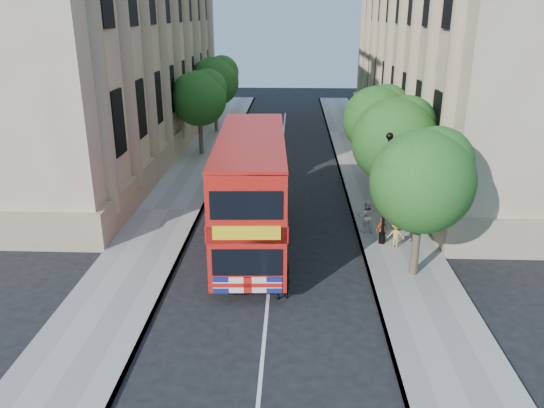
# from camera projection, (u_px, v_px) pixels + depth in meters

# --- Properties ---
(ground) EXTENTS (120.00, 120.00, 0.00)m
(ground) POSITION_uv_depth(u_px,v_px,m) (267.00, 312.00, 18.96)
(ground) COLOR black
(ground) RESTS_ON ground
(pavement_right) EXTENTS (3.50, 80.00, 0.12)m
(pavement_right) POSITION_uv_depth(u_px,v_px,m) (384.00, 213.00, 28.12)
(pavement_right) COLOR gray
(pavement_right) RESTS_ON ground
(pavement_left) EXTENTS (3.50, 80.00, 0.12)m
(pavement_left) POSITION_uv_depth(u_px,v_px,m) (170.00, 210.00, 28.55)
(pavement_left) COLOR gray
(pavement_left) RESTS_ON ground
(building_right) EXTENTS (12.00, 38.00, 18.00)m
(building_right) POSITION_uv_depth(u_px,v_px,m) (475.00, 29.00, 37.92)
(building_right) COLOR tan
(building_right) RESTS_ON ground
(building_left) EXTENTS (12.00, 38.00, 18.00)m
(building_left) POSITION_uv_depth(u_px,v_px,m) (95.00, 28.00, 38.96)
(building_left) COLOR tan
(building_left) RESTS_ON ground
(tree_right_near) EXTENTS (4.00, 4.00, 6.08)m
(tree_right_near) POSITION_uv_depth(u_px,v_px,m) (424.00, 176.00, 20.14)
(tree_right_near) COLOR #473828
(tree_right_near) RESTS_ON ground
(tree_right_mid) EXTENTS (4.20, 4.20, 6.37)m
(tree_right_mid) POSITION_uv_depth(u_px,v_px,m) (396.00, 136.00, 25.71)
(tree_right_mid) COLOR #473828
(tree_right_mid) RESTS_ON ground
(tree_right_far) EXTENTS (4.00, 4.00, 6.15)m
(tree_right_far) POSITION_uv_depth(u_px,v_px,m) (377.00, 116.00, 31.39)
(tree_right_far) COLOR #473828
(tree_right_far) RESTS_ON ground
(tree_left_far) EXTENTS (4.00, 4.00, 6.30)m
(tree_left_far) POSITION_uv_depth(u_px,v_px,m) (200.00, 95.00, 38.37)
(tree_left_far) COLOR #473828
(tree_left_far) RESTS_ON ground
(tree_left_back) EXTENTS (4.20, 4.20, 6.65)m
(tree_left_back) POSITION_uv_depth(u_px,v_px,m) (215.00, 79.00, 45.80)
(tree_left_back) COLOR #473828
(tree_left_back) RESTS_ON ground
(lamp_post) EXTENTS (0.32, 0.32, 5.16)m
(lamp_post) POSITION_uv_depth(u_px,v_px,m) (385.00, 194.00, 23.55)
(lamp_post) COLOR black
(lamp_post) RESTS_ON pavement_right
(double_decker_bus) EXTENTS (3.34, 10.93, 5.00)m
(double_decker_bus) POSITION_uv_depth(u_px,v_px,m) (252.00, 188.00, 23.52)
(double_decker_bus) COLOR #B2120C
(double_decker_bus) RESTS_ON ground
(box_van) EXTENTS (2.15, 4.91, 2.77)m
(box_van) POSITION_uv_depth(u_px,v_px,m) (247.00, 164.00, 32.39)
(box_van) COLOR black
(box_van) RESTS_ON ground
(police_constable) EXTENTS (0.84, 0.72, 1.95)m
(police_constable) POSITION_uv_depth(u_px,v_px,m) (282.00, 275.00, 19.55)
(police_constable) COLOR black
(police_constable) RESTS_ON ground
(woman_pedestrian) EXTENTS (0.81, 0.65, 1.59)m
(woman_pedestrian) POSITION_uv_depth(u_px,v_px,m) (366.00, 216.00, 25.37)
(woman_pedestrian) COLOR white
(woman_pedestrian) RESTS_ON pavement_right
(child_a) EXTENTS (0.72, 0.62, 1.16)m
(child_a) POSITION_uv_depth(u_px,v_px,m) (382.00, 229.00, 24.39)
(child_a) COLOR #E75B28
(child_a) RESTS_ON pavement_right
(child_b) EXTENTS (0.83, 0.56, 1.20)m
(child_b) POSITION_uv_depth(u_px,v_px,m) (396.00, 235.00, 23.74)
(child_b) COLOR gold
(child_b) RESTS_ON pavement_right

